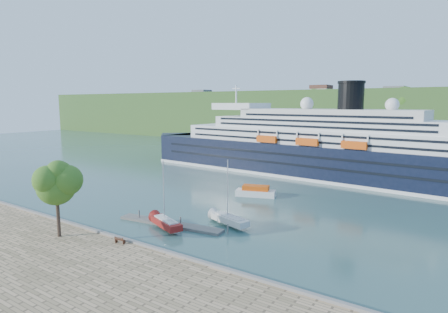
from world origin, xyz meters
The scene contains 10 objects.
ground centered at (0.00, 0.00, 0.00)m, with size 400.00×400.00×0.00m, color #2D504B.
far_hillside centered at (0.00, 145.00, 12.00)m, with size 400.00×50.00×24.00m, color #345D25.
quay_coping centered at (0.00, -0.20, 1.15)m, with size 220.00×0.50×0.30m, color slate.
cruise_ship centered at (3.65, 59.31, 11.77)m, with size 104.83×15.27×23.54m, color black, non-canonical shape.
park_bench centered at (3.71, -1.20, 1.46)m, with size 1.43×0.59×0.91m, color #4B2615, non-canonical shape.
promenade_tree centered at (-4.88, -4.04, 6.52)m, with size 6.67×6.67×11.04m, color #315A17, non-canonical shape.
floating_pontoon centered at (2.05, 9.76, 0.20)m, with size 17.65×2.16×0.39m, color slate, non-canonical shape.
sailboat_red centered at (2.98, 7.95, 4.82)m, with size 7.47×2.07×9.64m, color maroon, non-canonical shape.
sailboat_white_far centered at (9.88, 14.47, 4.81)m, with size 7.45×2.07×9.62m, color silver, non-canonical shape.
tender_launch centered at (4.12, 32.67, 1.09)m, with size 7.87×2.69×2.17m, color #DE4D0D, non-canonical shape.
Camera 1 is at (39.63, -31.01, 18.41)m, focal length 30.00 mm.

